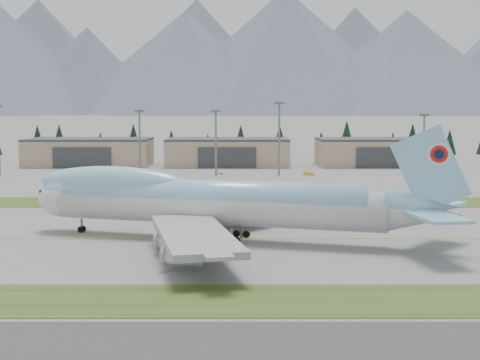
{
  "coord_description": "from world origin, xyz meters",
  "views": [
    {
      "loc": [
        -10.25,
        -115.46,
        22.81
      ],
      "look_at": [
        -10.15,
        21.59,
        8.0
      ],
      "focal_mm": 50.0,
      "sensor_mm": 36.0,
      "label": 1
    }
  ],
  "objects_px": {
    "service_vehicle_a": "(221,174)",
    "hangar_center": "(228,152)",
    "service_vehicle_c": "(438,172)",
    "service_vehicle_b": "(309,175)",
    "boeing_747_freighter": "(212,201)",
    "hangar_left": "(90,152)",
    "hangar_right": "(378,152)"
  },
  "relations": [
    {
      "from": "hangar_right",
      "to": "hangar_left",
      "type": "bearing_deg",
      "value": 180.0
    },
    {
      "from": "service_vehicle_a",
      "to": "service_vehicle_b",
      "type": "xyz_separation_m",
      "value": [
        30.28,
        -3.06,
        0.0
      ]
    },
    {
      "from": "hangar_right",
      "to": "service_vehicle_c",
      "type": "bearing_deg",
      "value": -58.62
    },
    {
      "from": "hangar_left",
      "to": "service_vehicle_c",
      "type": "distance_m",
      "value": 133.97
    },
    {
      "from": "hangar_right",
      "to": "service_vehicle_a",
      "type": "relative_size",
      "value": 14.76
    },
    {
      "from": "hangar_left",
      "to": "service_vehicle_b",
      "type": "xyz_separation_m",
      "value": [
        83.44,
        -38.23,
        -5.39
      ]
    },
    {
      "from": "boeing_747_freighter",
      "to": "hangar_right",
      "type": "height_order",
      "value": "boeing_747_freighter"
    },
    {
      "from": "service_vehicle_a",
      "to": "service_vehicle_b",
      "type": "distance_m",
      "value": 30.44
    },
    {
      "from": "service_vehicle_b",
      "to": "hangar_right",
      "type": "bearing_deg",
      "value": -30.29
    },
    {
      "from": "boeing_747_freighter",
      "to": "hangar_left",
      "type": "relative_size",
      "value": 1.61
    },
    {
      "from": "hangar_center",
      "to": "service_vehicle_a",
      "type": "relative_size",
      "value": 14.76
    },
    {
      "from": "service_vehicle_c",
      "to": "service_vehicle_a",
      "type": "bearing_deg",
      "value": -148.02
    },
    {
      "from": "boeing_747_freighter",
      "to": "service_vehicle_c",
      "type": "relative_size",
      "value": 21.48
    },
    {
      "from": "hangar_center",
      "to": "service_vehicle_c",
      "type": "distance_m",
      "value": 80.88
    },
    {
      "from": "hangar_left",
      "to": "service_vehicle_c",
      "type": "relative_size",
      "value": 13.36
    },
    {
      "from": "hangar_left",
      "to": "service_vehicle_c",
      "type": "bearing_deg",
      "value": -11.44
    },
    {
      "from": "hangar_center",
      "to": "hangar_right",
      "type": "relative_size",
      "value": 1.0
    },
    {
      "from": "boeing_747_freighter",
      "to": "hangar_left",
      "type": "distance_m",
      "value": 160.54
    },
    {
      "from": "hangar_left",
      "to": "hangar_right",
      "type": "distance_m",
      "value": 115.0
    },
    {
      "from": "hangar_left",
      "to": "service_vehicle_b",
      "type": "distance_m",
      "value": 91.93
    },
    {
      "from": "hangar_center",
      "to": "hangar_right",
      "type": "distance_m",
      "value": 60.0
    },
    {
      "from": "hangar_left",
      "to": "service_vehicle_b",
      "type": "bearing_deg",
      "value": -24.62
    },
    {
      "from": "hangar_center",
      "to": "service_vehicle_b",
      "type": "bearing_deg",
      "value": -53.36
    },
    {
      "from": "service_vehicle_b",
      "to": "service_vehicle_a",
      "type": "bearing_deg",
      "value": 93.48
    },
    {
      "from": "service_vehicle_a",
      "to": "hangar_center",
      "type": "bearing_deg",
      "value": 68.4
    },
    {
      "from": "hangar_right",
      "to": "hangar_center",
      "type": "bearing_deg",
      "value": 180.0
    },
    {
      "from": "hangar_left",
      "to": "hangar_right",
      "type": "xyz_separation_m",
      "value": [
        115.0,
        0.0,
        0.0
      ]
    },
    {
      "from": "service_vehicle_b",
      "to": "service_vehicle_c",
      "type": "bearing_deg",
      "value": -67.01
    },
    {
      "from": "hangar_center",
      "to": "service_vehicle_c",
      "type": "xyz_separation_m",
      "value": [
        76.2,
        -26.56,
        -5.39
      ]
    },
    {
      "from": "hangar_center",
      "to": "service_vehicle_c",
      "type": "bearing_deg",
      "value": -19.21
    },
    {
      "from": "hangar_center",
      "to": "service_vehicle_c",
      "type": "relative_size",
      "value": 13.36
    },
    {
      "from": "hangar_right",
      "to": "service_vehicle_a",
      "type": "xyz_separation_m",
      "value": [
        -61.85,
        -35.17,
        -5.39
      ]
    }
  ]
}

